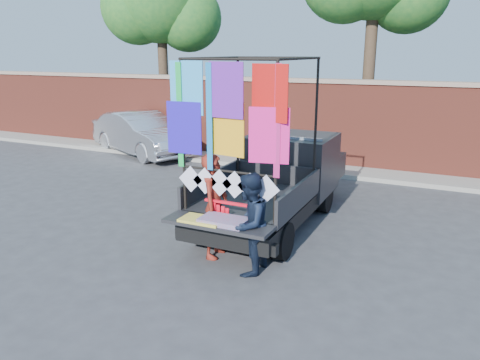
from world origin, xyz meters
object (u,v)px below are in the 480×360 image
at_px(pickup_truck, 283,178).
at_px(sedan, 141,133).
at_px(man, 249,224).
at_px(woman, 215,206).

bearing_deg(pickup_truck, sedan, 149.74).
bearing_deg(sedan, man, -110.05).
distance_m(pickup_truck, sedan, 7.44).
bearing_deg(woman, pickup_truck, -15.04).
distance_m(woman, man, 0.86).
distance_m(sedan, woman, 8.69).
relative_size(woman, man, 1.10).
bearing_deg(man, sedan, -133.65).
bearing_deg(sedan, woman, -111.96).
height_order(woman, man, woman).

